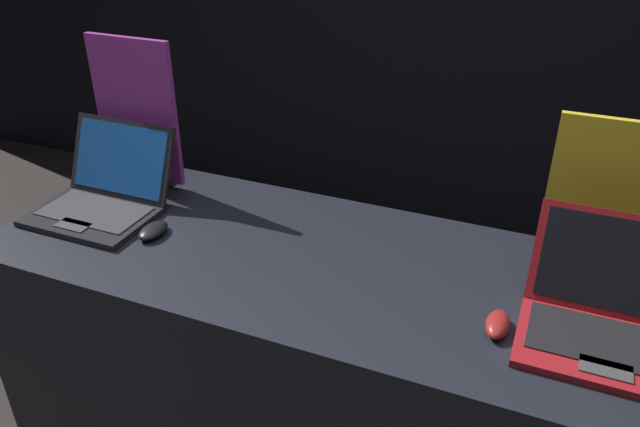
{
  "coord_description": "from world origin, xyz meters",
  "views": [
    {
      "loc": [
        0.57,
        -1.01,
        1.86
      ],
      "look_at": [
        -0.01,
        0.37,
        1.02
      ],
      "focal_mm": 35.0,
      "sensor_mm": 36.0,
      "label": 1
    }
  ],
  "objects_px": {
    "laptop_back": "(610,316)",
    "mouse_back": "(498,324)",
    "laptop_front": "(103,194)",
    "promo_stand_front": "(137,117)",
    "promo_stand_back": "(625,206)",
    "mouse_front": "(153,231)"
  },
  "relations": [
    {
      "from": "laptop_front",
      "to": "mouse_back",
      "type": "bearing_deg",
      "value": -5.51
    },
    {
      "from": "laptop_back",
      "to": "mouse_back",
      "type": "height_order",
      "value": "laptop_back"
    },
    {
      "from": "promo_stand_back",
      "to": "mouse_back",
      "type": "bearing_deg",
      "value": -123.72
    },
    {
      "from": "laptop_back",
      "to": "promo_stand_back",
      "type": "bearing_deg",
      "value": 90.0
    },
    {
      "from": "promo_stand_back",
      "to": "laptop_front",
      "type": "bearing_deg",
      "value": -170.99
    },
    {
      "from": "laptop_front",
      "to": "promo_stand_back",
      "type": "bearing_deg",
      "value": 9.01
    },
    {
      "from": "mouse_front",
      "to": "mouse_back",
      "type": "distance_m",
      "value": 1.04
    },
    {
      "from": "laptop_front",
      "to": "laptop_back",
      "type": "relative_size",
      "value": 0.96
    },
    {
      "from": "mouse_front",
      "to": "promo_stand_front",
      "type": "height_order",
      "value": "promo_stand_front"
    },
    {
      "from": "promo_stand_back",
      "to": "mouse_front",
      "type": "bearing_deg",
      "value": -166.21
    },
    {
      "from": "mouse_front",
      "to": "laptop_back",
      "type": "bearing_deg",
      "value": 1.34
    },
    {
      "from": "mouse_back",
      "to": "laptop_back",
      "type": "bearing_deg",
      "value": 18.27
    },
    {
      "from": "mouse_front",
      "to": "laptop_front",
      "type": "bearing_deg",
      "value": 163.13
    },
    {
      "from": "promo_stand_front",
      "to": "promo_stand_back",
      "type": "xyz_separation_m",
      "value": [
        1.52,
        0.02,
        -0.03
      ]
    },
    {
      "from": "laptop_front",
      "to": "promo_stand_back",
      "type": "xyz_separation_m",
      "value": [
        1.52,
        0.24,
        0.15
      ]
    },
    {
      "from": "mouse_front",
      "to": "promo_stand_front",
      "type": "relative_size",
      "value": 0.23
    },
    {
      "from": "laptop_front",
      "to": "promo_stand_front",
      "type": "distance_m",
      "value": 0.29
    },
    {
      "from": "mouse_front",
      "to": "promo_stand_back",
      "type": "xyz_separation_m",
      "value": [
        1.28,
        0.31,
        0.2
      ]
    },
    {
      "from": "laptop_back",
      "to": "promo_stand_back",
      "type": "height_order",
      "value": "promo_stand_back"
    },
    {
      "from": "promo_stand_front",
      "to": "promo_stand_back",
      "type": "relative_size",
      "value": 1.16
    },
    {
      "from": "promo_stand_back",
      "to": "promo_stand_front",
      "type": "bearing_deg",
      "value": -179.21
    },
    {
      "from": "laptop_front",
      "to": "mouse_back",
      "type": "distance_m",
      "value": 1.28
    }
  ]
}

